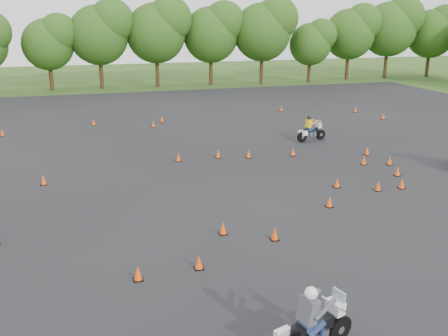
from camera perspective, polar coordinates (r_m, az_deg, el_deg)
name	(u,v)px	position (r m, az deg, el deg)	size (l,w,h in m)	color
ground	(253,227)	(19.38, 3.33, -6.73)	(140.00, 140.00, 0.00)	#2D5119
asphalt_pad	(213,180)	(24.74, -1.30, -1.34)	(62.00, 62.00, 0.00)	black
treeline	(163,48)	(52.78, -6.93, 13.45)	(87.10, 32.33, 10.66)	#294D16
traffic_cones	(207,176)	(24.63, -1.95, -0.89)	(36.39, 33.31, 0.45)	#F44B0A
rider_grey	(314,319)	(12.45, 10.22, -16.62)	(2.46, 0.76, 1.90)	#47494F
rider_yellow	(312,128)	(32.79, 10.02, 4.49)	(2.14, 0.66, 1.65)	gold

